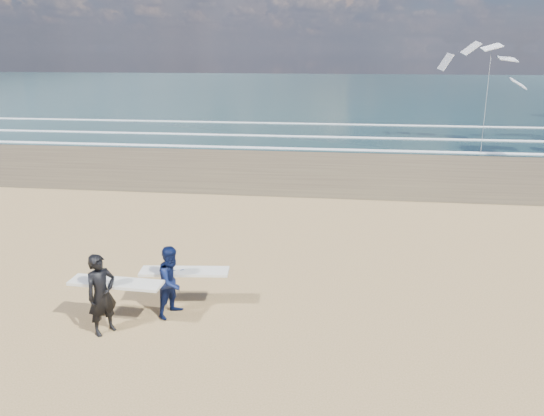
# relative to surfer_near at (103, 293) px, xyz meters

# --- Properties ---
(ocean) EXTENTS (220.00, 100.00, 0.02)m
(ocean) POSITION_rel_surfer_near_xyz_m (19.88, 71.17, -0.98)
(ocean) COLOR #173032
(ocean) RESTS_ON ground
(foam_breakers) EXTENTS (220.00, 11.70, 0.05)m
(foam_breakers) POSITION_rel_surfer_near_xyz_m (19.88, 27.27, -0.94)
(foam_breakers) COLOR white
(foam_breakers) RESTS_ON ground
(surfer_near) EXTENTS (2.22, 1.08, 1.95)m
(surfer_near) POSITION_rel_surfer_near_xyz_m (0.00, 0.00, 0.00)
(surfer_near) COLOR black
(surfer_near) RESTS_ON ground
(surfer_far) EXTENTS (2.24, 1.27, 1.80)m
(surfer_far) POSITION_rel_surfer_near_xyz_m (1.34, 0.97, -0.08)
(surfer_far) COLOR #0B153E
(surfer_far) RESTS_ON ground
(kite_1) EXTENTS (6.00, 4.76, 7.55)m
(kite_1) POSITION_rel_surfer_near_xyz_m (15.14, 24.71, 3.28)
(kite_1) COLOR slate
(kite_1) RESTS_ON ground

